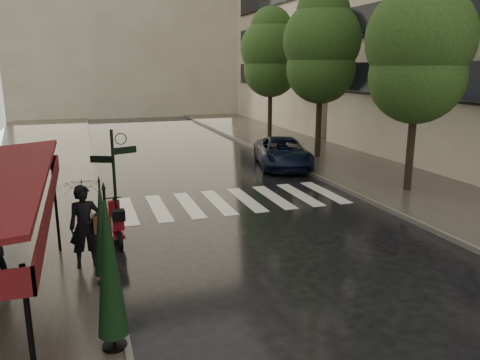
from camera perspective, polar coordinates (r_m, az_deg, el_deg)
ground at (r=10.47m, az=-6.52°, el=-12.78°), size 120.00×120.00×0.00m
sidewalk_near at (r=21.83m, az=-25.13°, el=0.24°), size 6.00×60.00×0.12m
sidewalk_far at (r=24.84m, az=10.92°, el=2.80°), size 5.50×60.00×0.12m
curb_near at (r=21.68m, az=-17.12°, el=0.89°), size 0.12×60.00×0.16m
curb_far at (r=23.60m, az=4.98°, el=2.46°), size 0.12×60.00×0.16m
crosswalk at (r=16.61m, az=-0.92°, el=-2.55°), size 7.85×3.20×0.01m
signpost at (r=12.52m, az=-15.05°, el=0.22°), size 1.17×0.29×3.10m
haussmann_far at (r=39.96m, az=9.40°, el=20.13°), size 8.00×16.00×18.50m
backdrop_building at (r=47.74m, az=-13.53°, el=19.77°), size 22.00×6.00×20.00m
tree_near at (r=18.26m, az=21.02°, el=14.92°), size 3.80×3.80×7.99m
tree_mid at (r=24.07m, az=9.92°, el=15.74°), size 3.80×3.80×8.34m
tree_far at (r=30.48m, az=3.77°, el=15.18°), size 3.80×3.80×8.16m
pedestrian_with_umbrella at (r=11.10m, az=-18.65°, el=-1.69°), size 1.24×1.26×2.60m
scooter at (r=13.06m, az=-14.76°, el=-5.24°), size 0.45×1.69×1.11m
parked_car at (r=22.21m, az=5.21°, el=3.36°), size 3.39×5.34×1.37m
parasol_front at (r=7.80m, az=-15.69°, el=-9.75°), size 0.50×0.50×2.78m
parasol_back at (r=10.23m, az=-16.44°, el=-5.66°), size 0.43×0.43×2.30m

